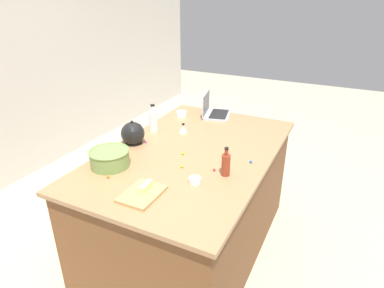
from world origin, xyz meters
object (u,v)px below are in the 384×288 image
(mixing_bowl_large, at_px, (110,158))
(butter_stick_left, at_px, (146,186))
(kettle, at_px, (133,134))
(cutting_board, at_px, (142,194))
(bottle_vinegar, at_px, (153,121))
(ramekin_medium, at_px, (182,114))
(laptop, at_px, (214,111))
(bottle_soy, at_px, (226,164))
(ramekin_small, at_px, (195,181))
(kitchen_timer, at_px, (183,128))

(mixing_bowl_large, relative_size, butter_stick_left, 2.43)
(kettle, xyz_separation_m, cutting_board, (-0.57, -0.46, -0.07))
(bottle_vinegar, relative_size, ramekin_medium, 2.41)
(laptop, xyz_separation_m, cutting_board, (-1.41, -0.15, -0.04))
(bottle_vinegar, bearing_deg, laptop, -27.93)
(bottle_soy, height_order, bottle_vinegar, bottle_vinegar)
(ramekin_small, bearing_deg, mixing_bowl_large, 95.13)
(laptop, relative_size, cutting_board, 1.35)
(bottle_soy, distance_m, kettle, 0.82)
(bottle_vinegar, height_order, ramekin_medium, bottle_vinegar)
(cutting_board, xyz_separation_m, kitchen_timer, (0.93, 0.22, 0.03))
(mixing_bowl_large, bearing_deg, cutting_board, -117.11)
(laptop, height_order, bottle_soy, laptop)
(laptop, bearing_deg, kitchen_timer, 171.84)
(butter_stick_left, bearing_deg, cutting_board, 180.00)
(bottle_soy, xyz_separation_m, ramekin_medium, (0.83, 0.76, -0.05))
(mixing_bowl_large, height_order, bottle_soy, bottle_soy)
(kettle, relative_size, ramekin_medium, 2.22)
(ramekin_medium, bearing_deg, kitchen_timer, -149.78)
(mixing_bowl_large, bearing_deg, bottle_vinegar, 5.85)
(laptop, distance_m, ramekin_medium, 0.30)
(bottle_soy, xyz_separation_m, ramekin_small, (-0.18, 0.13, -0.06))
(butter_stick_left, relative_size, ramekin_small, 1.47)
(ramekin_small, relative_size, kitchen_timer, 0.97)
(kettle, height_order, ramekin_medium, kettle)
(kitchen_timer, bearing_deg, ramekin_small, -147.28)
(cutting_board, bearing_deg, bottle_soy, -38.83)
(ramekin_medium, distance_m, kitchen_timer, 0.38)
(ramekin_small, distance_m, ramekin_medium, 1.18)
(bottle_vinegar, relative_size, butter_stick_left, 2.10)
(cutting_board, bearing_deg, laptop, 6.14)
(bottle_soy, distance_m, cutting_board, 0.55)
(kettle, bearing_deg, ramekin_medium, -4.15)
(bottle_vinegar, distance_m, ramekin_medium, 0.42)
(kettle, bearing_deg, butter_stick_left, -138.44)
(cutting_board, bearing_deg, butter_stick_left, 0.00)
(bottle_soy, distance_m, butter_stick_left, 0.52)
(kitchen_timer, bearing_deg, bottle_vinegar, 110.45)
(laptop, bearing_deg, kettle, 159.78)
(ramekin_medium, height_order, kitchen_timer, kitchen_timer)
(kettle, relative_size, ramekin_small, 2.86)
(cutting_board, height_order, kitchen_timer, kitchen_timer)
(kettle, height_order, ramekin_small, kettle)
(laptop, bearing_deg, bottle_soy, -153.22)
(kettle, distance_m, kitchen_timer, 0.44)
(bottle_soy, xyz_separation_m, kettle, (0.14, 0.81, 0.00))
(kettle, xyz_separation_m, butter_stick_left, (-0.52, -0.46, -0.04))
(butter_stick_left, bearing_deg, kettle, 41.56)
(cutting_board, bearing_deg, mixing_bowl_large, 62.89)
(ramekin_small, relative_size, ramekin_medium, 0.78)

